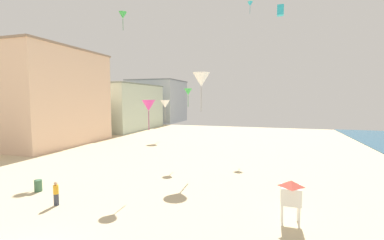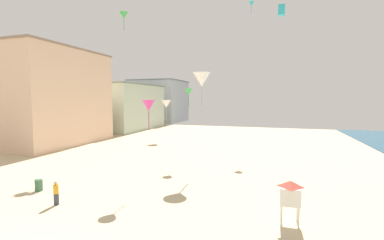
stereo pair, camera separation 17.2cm
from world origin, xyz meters
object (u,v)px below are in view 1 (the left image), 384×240
kite_green_delta (188,92)px  kite_white_delta_2 (201,80)px  beach_trash_bin (38,186)px  kite_green_delta_2 (123,15)px  kite_cyan_delta (250,4)px  kite_flyer (56,192)px  kite_white_delta (165,104)px  lifeguard_stand (291,193)px  kite_magenta_delta (149,106)px  kite_cyan_box (280,10)px

kite_green_delta → kite_white_delta_2: 4.30m
beach_trash_bin → kite_green_delta_2: 22.79m
kite_white_delta_2 → kite_cyan_delta: bearing=81.2°
kite_flyer → kite_white_delta_2: 16.07m
kite_white_delta → kite_green_delta: bearing=-57.3°
kite_cyan_delta → lifeguard_stand: bearing=-80.5°
kite_magenta_delta → kite_flyer: bearing=-128.8°
lifeguard_stand → kite_white_delta_2: kite_white_delta_2 is taller
kite_magenta_delta → kite_white_delta_2: 7.50m
lifeguard_stand → kite_cyan_box: kite_cyan_box is taller
beach_trash_bin → kite_cyan_delta: (13.45, 29.88, 22.41)m
beach_trash_bin → kite_white_delta_2: 16.96m
kite_cyan_delta → kite_white_delta: 21.94m
beach_trash_bin → lifeguard_stand: bearing=0.4°
kite_white_delta → kite_white_delta_2: 20.18m
kite_green_delta → lifeguard_stand: bearing=-51.8°
lifeguard_stand → beach_trash_bin: (-18.45, -0.14, -1.39)m
kite_green_delta_2 → kite_white_delta_2: size_ratio=0.58×
kite_green_delta → kite_white_delta_2: (2.48, -3.32, 1.12)m
kite_cyan_delta → kite_cyan_box: 8.88m
kite_magenta_delta → beach_trash_bin: bearing=-155.1°
kite_white_delta → kite_green_delta_2: 16.78m
beach_trash_bin → kite_cyan_box: (18.11, 23.22, 18.84)m
kite_flyer → lifeguard_stand: bearing=102.0°
lifeguard_stand → kite_white_delta: size_ratio=0.67×
kite_white_delta → kite_white_delta_2: bearing=-56.5°
kite_green_delta → kite_green_delta_2: (-9.13, 1.16, 9.83)m
kite_flyer → kite_green_delta_2: kite_green_delta_2 is taller
lifeguard_stand → kite_cyan_box: (-0.34, 23.07, 17.45)m
kite_magenta_delta → kite_cyan_box: bearing=62.2°
lifeguard_stand → kite_white_delta: (-19.07, 26.70, 4.46)m
kite_green_delta_2 → beach_trash_bin: bearing=-85.3°
kite_magenta_delta → kite_green_delta_2: 18.12m
beach_trash_bin → kite_green_delta_2: kite_green_delta_2 is taller
kite_magenta_delta → kite_cyan_box: (10.32, 19.61, 12.63)m
lifeguard_stand → kite_cyan_delta: size_ratio=1.32×
kite_cyan_delta → kite_white_delta_2: bearing=-98.8°
kite_white_delta → kite_cyan_box: size_ratio=2.81×
kite_cyan_delta → kite_green_delta: bearing=-108.6°
kite_cyan_delta → kite_white_delta: bearing=-167.8°
kite_white_delta_2 → kite_flyer: bearing=-120.1°
lifeguard_stand → kite_green_delta_2: (-19.64, 14.53, 16.00)m
lifeguard_stand → kite_cyan_delta: kite_cyan_delta is taller
beach_trash_bin → kite_cyan_box: kite_cyan_box is taller
kite_cyan_delta → kite_white_delta_2: 24.20m
kite_magenta_delta → kite_white_delta_2: kite_white_delta_2 is taller
kite_cyan_delta → kite_green_delta: size_ratio=0.91×
kite_green_delta_2 → kite_white_delta_2: bearing=-21.1°
kite_green_delta → kite_white_delta: (-8.56, 13.33, -1.71)m
kite_green_delta → kite_cyan_box: size_ratio=1.56×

